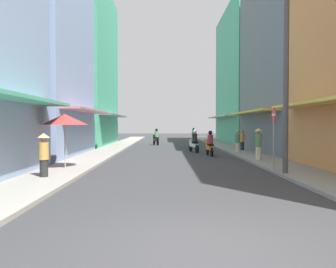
{
  "coord_description": "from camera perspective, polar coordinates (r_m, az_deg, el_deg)",
  "views": [
    {
      "loc": [
        -0.58,
        -5.27,
        1.94
      ],
      "look_at": [
        -0.36,
        21.09,
        1.22
      ],
      "focal_mm": 36.53,
      "sensor_mm": 36.0,
      "label": 1
    }
  ],
  "objects": [
    {
      "name": "building_right_far",
      "position": [
        37.8,
        14.07,
        9.28
      ],
      "size": [
        7.05,
        13.4,
        14.12
      ],
      "color": "#4CB28C",
      "rests_on": "ground"
    },
    {
      "name": "pedestrian_crossing",
      "position": [
        25.2,
        12.29,
        -1.15
      ],
      "size": [
        0.34,
        0.34,
        1.55
      ],
      "color": "#262628",
      "rests_on": "ground"
    },
    {
      "name": "motorbike_green",
      "position": [
        39.66,
        4.26,
        -0.24
      ],
      "size": [
        0.55,
        1.81,
        1.58
      ],
      "color": "black",
      "rests_on": "ground"
    },
    {
      "name": "sidewalk_right",
      "position": [
        25.32,
        11.68,
        -2.74
      ],
      "size": [
        2.09,
        54.82,
        0.12
      ],
      "primitive_type": "cube",
      "color": "gray",
      "rests_on": "ground"
    },
    {
      "name": "utility_pole",
      "position": [
        13.72,
        19.1,
        9.78
      ],
      "size": [
        0.2,
        1.2,
        7.69
      ],
      "color": "#4C4C4F",
      "rests_on": "ground"
    },
    {
      "name": "vendor_umbrella",
      "position": [
        14.96,
        -16.85,
        2.35
      ],
      "size": [
        1.9,
        1.9,
        2.39
      ],
      "color": "#99999E",
      "rests_on": "ground"
    },
    {
      "name": "motorbike_white",
      "position": [
        24.15,
        4.34,
        -1.38
      ],
      "size": [
        0.72,
        1.75,
        1.58
      ],
      "color": "black",
      "rests_on": "ground"
    },
    {
      "name": "motorbike_black",
      "position": [
        32.68,
        -2.01,
        -0.61
      ],
      "size": [
        0.72,
        1.75,
        1.58
      ],
      "color": "black",
      "rests_on": "ground"
    },
    {
      "name": "pedestrian_midway",
      "position": [
        18.32,
        14.86,
        -1.46
      ],
      "size": [
        0.44,
        0.44,
        1.77
      ],
      "color": "beige",
      "rests_on": "ground"
    },
    {
      "name": "pedestrian_foreground",
      "position": [
        12.7,
        -20.01,
        -3.1
      ],
      "size": [
        0.44,
        0.44,
        1.65
      ],
      "color": "#262628",
      "rests_on": "ground"
    },
    {
      "name": "motorbike_orange",
      "position": [
        21.49,
        6.97,
        -1.75
      ],
      "size": [
        0.55,
        1.81,
        1.58
      ],
      "color": "black",
      "rests_on": "ground"
    },
    {
      "name": "ground_plane",
      "position": [
        24.77,
        0.88,
        -2.94
      ],
      "size": [
        103.01,
        103.01,
        0.0
      ],
      "primitive_type": "plane",
      "color": "#38383A"
    },
    {
      "name": "building_right_mid",
      "position": [
        25.79,
        21.28,
        11.46
      ],
      "size": [
        7.05,
        11.05,
        12.86
      ],
      "color": "slate",
      "rests_on": "ground"
    },
    {
      "name": "building_left_far",
      "position": [
        33.45,
        -14.92,
        10.53
      ],
      "size": [
        7.05,
        11.41,
        14.39
      ],
      "color": "#4CB28C",
      "rests_on": "ground"
    },
    {
      "name": "building_left_mid",
      "position": [
        23.42,
        -22.16,
        18.55
      ],
      "size": [
        7.05,
        8.97,
        17.68
      ],
      "color": "#8CA5CC",
      "rests_on": "ground"
    },
    {
      "name": "sidewalk_left",
      "position": [
        25.1,
        -10.03,
        -2.76
      ],
      "size": [
        2.09,
        54.82,
        0.12
      ],
      "primitive_type": "cube",
      "color": "#9E9991",
      "rests_on": "ground"
    },
    {
      "name": "pedestrian_far",
      "position": [
        23.45,
        11.5,
        -1.32
      ],
      "size": [
        0.34,
        0.34,
        1.56
      ],
      "color": "beige",
      "rests_on": "ground"
    },
    {
      "name": "street_sign_no_entry",
      "position": [
        14.58,
        17.22,
        0.61
      ],
      "size": [
        0.07,
        0.6,
        2.65
      ],
      "color": "gray",
      "rests_on": "ground"
    }
  ]
}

